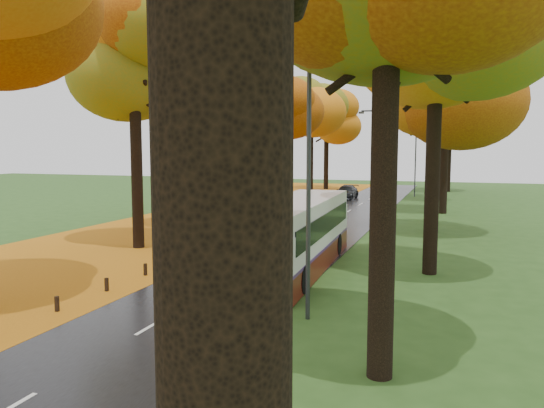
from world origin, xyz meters
The scene contains 14 objects.
road centered at (0.00, 25.00, 0.02)m, with size 6.50×90.00×0.04m, color black.
centre_line centered at (0.00, 25.00, 0.04)m, with size 0.12×90.00×0.01m, color silver.
leaf_verge centered at (-9.00, 25.00, 0.01)m, with size 12.00×90.00×0.02m, color #904A0D.
leaf_drift centered at (-3.05, 25.00, 0.04)m, with size 0.90×90.00×0.01m, color orange.
trees_left centered at (-7.18, 27.06, 9.53)m, with size 9.20×74.00×13.88m.
trees_right centered at (7.19, 26.91, 9.69)m, with size 9.30×74.20×13.96m.
bollard_row centered at (-3.70, 4.70, 0.26)m, with size 0.11×23.51×0.52m.
streetlamp_near centered at (3.95, 8.00, 4.71)m, with size 2.45×0.18×8.00m.
streetlamp_mid centered at (3.95, 30.00, 4.71)m, with size 2.45×0.18×8.00m.
streetlamp_far centered at (3.95, 52.00, 4.71)m, with size 2.45×0.18×8.00m.
bus centered at (1.93, 14.43, 1.63)m, with size 3.10×11.64×3.04m.
car_white centered at (-2.35, 35.07, 0.76)m, with size 1.70×4.22×1.44m, color #BABABE.
car_silver centered at (-2.35, 35.15, 0.67)m, with size 1.34×3.84×1.27m, color #9B9EA3.
car_dark centered at (-2.35, 47.13, 0.72)m, with size 1.89×4.65×1.35m, color black.
Camera 1 is at (8.44, -7.55, 5.32)m, focal length 35.00 mm.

